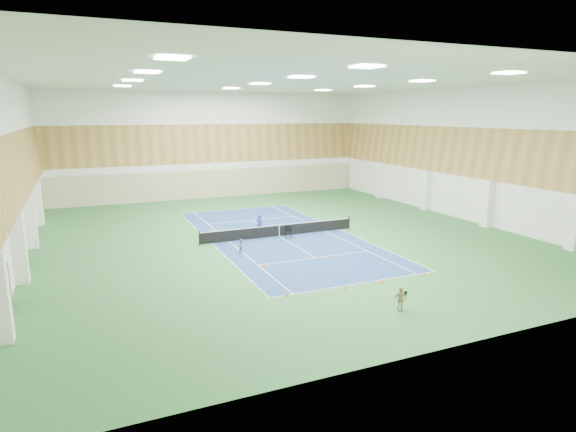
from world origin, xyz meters
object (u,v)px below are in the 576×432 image
Objects in this scene: tennis_net at (279,230)px; ball_cart at (288,232)px; coach at (259,224)px; child_apron at (400,299)px; child_court at (242,246)px.

tennis_net is 13.79× the size of ball_cart.
ball_cart is at bearing -63.58° from tennis_net.
coach is 17.50m from child_apron.
tennis_net is 1.90m from coach.
child_court is 0.83× the size of child_apron.
ball_cart is at bearing 93.89° from child_apron.
child_apron is 15.14m from ball_cart.
child_apron is at bearing -76.12° from ball_cart.
ball_cart is at bearing 126.18° from coach.
child_apron is at bearing -110.33° from child_court.
child_court is at bearing 113.65° from child_apron.
child_court is 1.08× the size of ball_cart.
coach reaches higher than tennis_net.
child_apron reaches higher than child_court.
coach is (-1.14, 1.50, 0.23)m from tennis_net.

